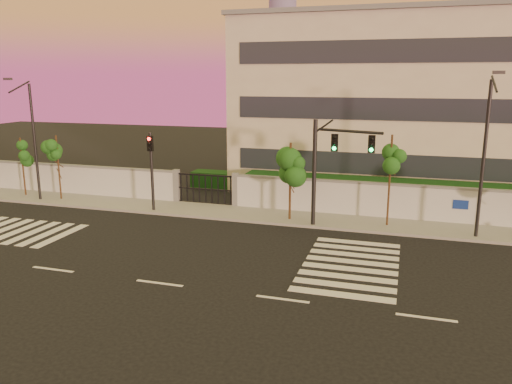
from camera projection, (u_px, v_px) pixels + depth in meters
ground at (160, 283)px, 19.67m from camera, size 120.00×120.00×0.00m
sidewalk at (243, 214)px, 29.45m from camera, size 60.00×3.00×0.15m
perimeter_wall at (252, 192)px, 30.59m from camera, size 60.00×0.36×2.20m
hedge_row at (280, 188)px, 32.90m from camera, size 41.00×4.25×1.80m
institutional_building at (410, 103)px, 36.25m from camera, size 24.40×12.40×12.25m
road_markings at (167, 249)px, 23.62m from camera, size 57.00×7.62×0.02m
street_tree_b at (22, 154)px, 33.24m from camera, size 1.37×1.09×4.05m
street_tree_c at (58, 153)px, 32.15m from camera, size 1.35×1.08×4.32m
street_tree_d at (291, 164)px, 27.42m from camera, size 1.60×1.27×4.47m
street_tree_e at (391, 160)px, 26.20m from camera, size 1.38×1.10×5.03m
traffic_signal_main at (328, 161)px, 26.09m from camera, size 3.61×1.28×5.81m
traffic_signal_secondary at (151, 162)px, 29.41m from camera, size 0.37×0.35×4.81m
streetlight_west at (32, 136)px, 31.64m from camera, size 0.47×1.90×7.92m
streetlight_east at (485, 152)px, 23.93m from camera, size 0.49×1.98×8.22m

